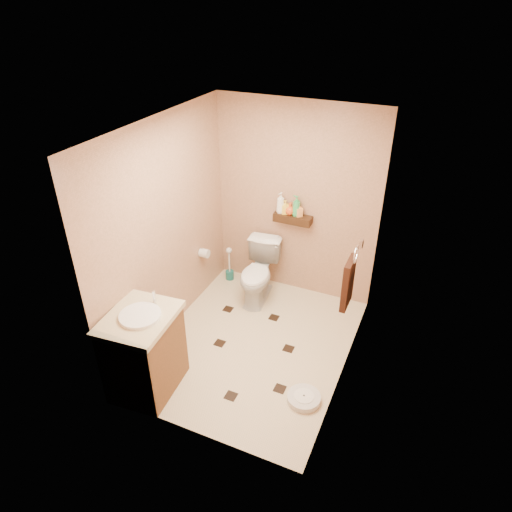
% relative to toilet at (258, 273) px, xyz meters
% --- Properties ---
extents(ground, '(2.50, 2.50, 0.00)m').
position_rel_toilet_xyz_m(ground, '(0.30, -0.83, -0.37)').
color(ground, beige).
rests_on(ground, ground).
extents(wall_back, '(2.00, 0.04, 2.40)m').
position_rel_toilet_xyz_m(wall_back, '(0.30, 0.42, 0.83)').
color(wall_back, tan).
rests_on(wall_back, ground).
extents(wall_front, '(2.00, 0.04, 2.40)m').
position_rel_toilet_xyz_m(wall_front, '(0.30, -2.08, 0.83)').
color(wall_front, tan).
rests_on(wall_front, ground).
extents(wall_left, '(0.04, 2.50, 2.40)m').
position_rel_toilet_xyz_m(wall_left, '(-0.70, -0.83, 0.83)').
color(wall_left, tan).
rests_on(wall_left, ground).
extents(wall_right, '(0.04, 2.50, 2.40)m').
position_rel_toilet_xyz_m(wall_right, '(1.30, -0.83, 0.83)').
color(wall_right, tan).
rests_on(wall_right, ground).
extents(ceiling, '(2.00, 2.50, 0.02)m').
position_rel_toilet_xyz_m(ceiling, '(0.30, -0.83, 2.03)').
color(ceiling, silver).
rests_on(ceiling, wall_back).
extents(wall_shelf, '(0.46, 0.14, 0.10)m').
position_rel_toilet_xyz_m(wall_shelf, '(0.30, 0.34, 0.65)').
color(wall_shelf, '#351E0E').
rests_on(wall_shelf, wall_back).
extents(floor_accents, '(1.15, 1.40, 0.01)m').
position_rel_toilet_xyz_m(floor_accents, '(0.32, -0.88, -0.37)').
color(floor_accents, black).
rests_on(floor_accents, ground).
extents(toilet, '(0.49, 0.77, 0.74)m').
position_rel_toilet_xyz_m(toilet, '(0.00, 0.00, 0.00)').
color(toilet, white).
rests_on(toilet, ground).
extents(vanity, '(0.64, 0.76, 1.00)m').
position_rel_toilet_xyz_m(vanity, '(-0.40, -1.78, 0.08)').
color(vanity, brown).
rests_on(vanity, ground).
extents(bathroom_scale, '(0.40, 0.40, 0.07)m').
position_rel_toilet_xyz_m(bathroom_scale, '(1.06, -1.35, -0.34)').
color(bathroom_scale, silver).
rests_on(bathroom_scale, ground).
extents(toilet_brush, '(0.11, 0.11, 0.48)m').
position_rel_toilet_xyz_m(toilet_brush, '(-0.52, 0.24, -0.20)').
color(toilet_brush, '#175E5A').
rests_on(toilet_brush, ground).
extents(towel_ring, '(0.12, 0.30, 0.76)m').
position_rel_toilet_xyz_m(towel_ring, '(1.21, -0.58, 0.58)').
color(towel_ring, silver).
rests_on(towel_ring, wall_right).
extents(toilet_paper, '(0.12, 0.11, 0.12)m').
position_rel_toilet_xyz_m(toilet_paper, '(-0.64, -0.18, 0.23)').
color(toilet_paper, silver).
rests_on(toilet_paper, wall_left).
extents(bottle_a, '(0.12, 0.12, 0.26)m').
position_rel_toilet_xyz_m(bottle_a, '(0.14, 0.34, 0.83)').
color(bottle_a, white).
rests_on(bottle_a, wall_shelf).
extents(bottle_b, '(0.10, 0.10, 0.17)m').
position_rel_toilet_xyz_m(bottle_b, '(0.20, 0.34, 0.79)').
color(bottle_b, yellow).
rests_on(bottle_b, wall_shelf).
extents(bottle_c, '(0.16, 0.16, 0.15)m').
position_rel_toilet_xyz_m(bottle_c, '(0.26, 0.34, 0.78)').
color(bottle_c, '#E0501A').
rests_on(bottle_c, wall_shelf).
extents(bottle_d, '(0.11, 0.11, 0.25)m').
position_rel_toilet_xyz_m(bottle_d, '(0.34, 0.34, 0.83)').
color(bottle_d, green).
rests_on(bottle_d, wall_shelf).
extents(bottle_e, '(0.10, 0.10, 0.16)m').
position_rel_toilet_xyz_m(bottle_e, '(0.37, 0.34, 0.78)').
color(bottle_e, '#FFA854').
rests_on(bottle_e, wall_shelf).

